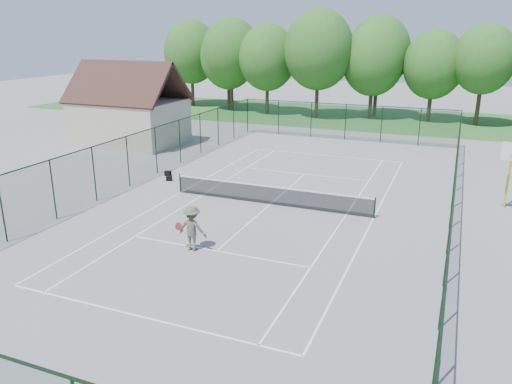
{
  "coord_description": "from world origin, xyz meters",
  "views": [
    {
      "loc": [
        8.81,
        -23.59,
        8.86
      ],
      "look_at": [
        0.0,
        -2.0,
        1.3
      ],
      "focal_mm": 35.0,
      "sensor_mm": 36.0,
      "label": 1
    }
  ],
  "objects_px": {
    "tennis_net": "(270,194)",
    "sports_bag_a": "(168,173)",
    "basketball_goal": "(512,162)",
    "tennis_player": "(192,228)"
  },
  "relations": [
    {
      "from": "tennis_player",
      "to": "basketball_goal",
      "type": "bearing_deg",
      "value": 39.56
    },
    {
      "from": "tennis_net",
      "to": "basketball_goal",
      "type": "xyz_separation_m",
      "value": [
        11.56,
        3.72,
        1.99
      ]
    },
    {
      "from": "tennis_net",
      "to": "tennis_player",
      "type": "height_order",
      "value": "tennis_player"
    },
    {
      "from": "sports_bag_a",
      "to": "basketball_goal",
      "type": "bearing_deg",
      "value": 7.49
    },
    {
      "from": "tennis_net",
      "to": "sports_bag_a",
      "type": "relative_size",
      "value": 27.38
    },
    {
      "from": "basketball_goal",
      "to": "tennis_net",
      "type": "bearing_deg",
      "value": -162.15
    },
    {
      "from": "basketball_goal",
      "to": "tennis_player",
      "type": "distance_m",
      "value": 16.35
    },
    {
      "from": "tennis_net",
      "to": "tennis_player",
      "type": "bearing_deg",
      "value": -98.48
    },
    {
      "from": "tennis_net",
      "to": "tennis_player",
      "type": "xyz_separation_m",
      "value": [
        -0.99,
        -6.64,
        0.4
      ]
    },
    {
      "from": "basketball_goal",
      "to": "sports_bag_a",
      "type": "xyz_separation_m",
      "value": [
        -19.57,
        -1.03,
        -2.41
      ]
    }
  ]
}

